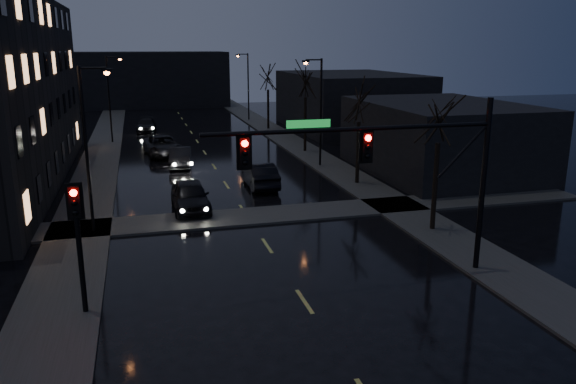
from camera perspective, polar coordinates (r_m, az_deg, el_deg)
sidewalk_left at (r=45.66m, az=-18.67°, el=2.72°), size 3.00×140.00×0.12m
sidewalk_right at (r=47.61m, az=2.20°, el=3.95°), size 3.00×140.00×0.12m
sidewalk_cross at (r=30.02m, az=-4.06°, el=-2.50°), size 40.00×3.00×0.12m
commercial_right_near at (r=41.82m, az=15.19°, el=5.35°), size 10.00×14.00×5.00m
commercial_right_far at (r=62.14m, az=6.24°, el=9.13°), size 12.00×18.00×6.00m
far_block at (r=87.85m, az=-13.69°, el=11.06°), size 22.00×10.00×8.00m
signal_mast at (r=21.21m, az=11.03°, el=3.44°), size 11.11×0.41×7.00m
signal_pole_left at (r=19.70m, az=-20.58°, el=-3.69°), size 0.35×0.41×4.53m
tree_near at (r=27.52m, az=15.24°, el=8.57°), size 3.52×3.52×8.08m
tree_mid_a at (r=36.51m, az=7.29°, el=9.72°), size 3.30×3.30×7.58m
tree_mid_b at (r=47.76m, az=1.80°, el=11.91°), size 3.74×3.74×8.59m
tree_far at (r=61.31m, az=-2.06°, el=12.00°), size 3.43×3.43×7.88m
streetlight_l_near at (r=28.08m, az=-19.47°, el=5.38°), size 1.53×0.28×8.00m
streetlight_l_far at (r=54.89m, az=-17.54°, el=9.69°), size 1.53×0.28×8.00m
streetlight_r_mid at (r=41.94m, az=3.08°, el=9.00°), size 1.53×0.28×8.00m
streetlight_r_far at (r=69.03m, az=-4.25°, el=11.20°), size 1.53×0.28×8.00m
oncoming_car_a at (r=31.52m, az=-9.92°, el=-0.39°), size 1.99×4.89×1.66m
oncoming_car_b at (r=43.16m, az=-10.88°, el=3.48°), size 2.02×4.52×1.44m
oncoming_car_c at (r=48.09m, az=-12.62°, el=4.62°), size 3.27×6.04×1.61m
oncoming_car_d at (r=61.96m, az=-14.20°, el=6.61°), size 2.29×4.91×1.39m
lead_car at (r=36.26m, az=-2.90°, el=1.74°), size 1.70×4.85×1.60m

